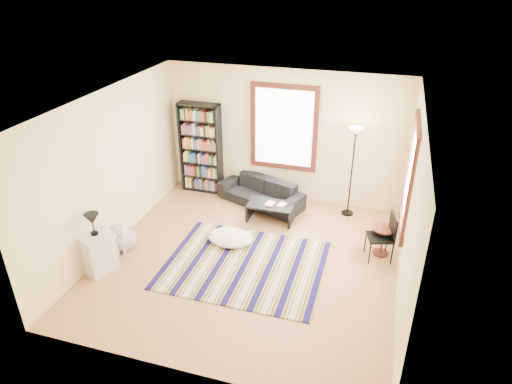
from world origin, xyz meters
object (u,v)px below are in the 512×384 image
(folding_chair, at_px, (380,237))
(white_cabinet, at_px, (98,252))
(side_table, at_px, (382,241))
(sofa, at_px, (261,192))
(floor_lamp, at_px, (352,173))
(coffee_table, at_px, (271,212))
(bookshelf, at_px, (201,148))
(floor_cushion, at_px, (230,237))
(dog, at_px, (124,234))

(folding_chair, relative_size, white_cabinet, 1.23)
(side_table, relative_size, folding_chair, 0.63)
(sofa, relative_size, floor_lamp, 0.98)
(floor_lamp, height_order, side_table, floor_lamp)
(sofa, height_order, floor_lamp, floor_lamp)
(coffee_table, relative_size, floor_lamp, 0.48)
(coffee_table, distance_m, floor_lamp, 1.77)
(bookshelf, relative_size, white_cabinet, 2.86)
(bookshelf, distance_m, folding_chair, 4.30)
(bookshelf, relative_size, floor_cushion, 2.36)
(bookshelf, xyz_separation_m, white_cabinet, (-0.50, -3.27, -0.65))
(side_table, bearing_deg, white_cabinet, -157.81)
(coffee_table, height_order, folding_chair, folding_chair)
(floor_lamp, relative_size, white_cabinet, 2.66)
(side_table, bearing_deg, bookshelf, 160.34)
(floor_cushion, bearing_deg, white_cabinet, -142.39)
(coffee_table, bearing_deg, folding_chair, -18.74)
(side_table, relative_size, dog, 0.89)
(floor_cushion, xyz_separation_m, dog, (-1.74, -0.74, 0.20))
(floor_cushion, distance_m, side_table, 2.72)
(side_table, xyz_separation_m, dog, (-4.42, -1.17, 0.03))
(bookshelf, bearing_deg, floor_lamp, -2.98)
(floor_cushion, bearing_deg, dog, -157.06)
(folding_chair, bearing_deg, white_cabinet, -175.68)
(floor_cushion, relative_size, white_cabinet, 1.21)
(sofa, xyz_separation_m, folding_chair, (2.50, -1.32, 0.16))
(sofa, distance_m, side_table, 2.81)
(bookshelf, height_order, floor_lamp, bookshelf)
(floor_cushion, height_order, floor_lamp, floor_lamp)
(floor_cushion, distance_m, dog, 1.90)
(sofa, height_order, white_cabinet, white_cabinet)
(sofa, xyz_separation_m, side_table, (2.55, -1.16, 0.00))
(sofa, height_order, floor_cushion, sofa)
(folding_chair, bearing_deg, floor_cushion, 169.60)
(coffee_table, height_order, white_cabinet, white_cabinet)
(floor_lamp, bearing_deg, bookshelf, 177.02)
(floor_cushion, height_order, white_cabinet, white_cabinet)
(folding_chair, distance_m, dog, 4.48)
(sofa, xyz_separation_m, floor_lamp, (1.82, 0.10, 0.66))
(folding_chair, height_order, dog, folding_chair)
(white_cabinet, bearing_deg, coffee_table, 67.44)
(bookshelf, bearing_deg, floor_cushion, -54.60)
(sofa, height_order, folding_chair, folding_chair)
(sofa, distance_m, bookshelf, 1.65)
(bookshelf, distance_m, dog, 2.72)
(side_table, distance_m, white_cabinet, 4.86)
(bookshelf, distance_m, floor_lamp, 3.27)
(floor_lamp, bearing_deg, coffee_table, -154.34)
(floor_cushion, relative_size, floor_lamp, 0.46)
(dog, bearing_deg, bookshelf, 78.24)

